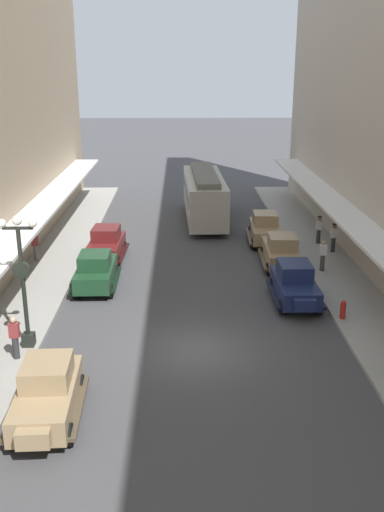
{
  "coord_description": "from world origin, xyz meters",
  "views": [
    {
      "loc": [
        -0.52,
        -19.8,
        10.46
      ],
      "look_at": [
        0.0,
        6.0,
        1.8
      ],
      "focal_mm": 40.26,
      "sensor_mm": 36.0,
      "label": 1
    }
  ],
  "objects": [
    {
      "name": "parked_car_3",
      "position": [
        4.69,
        4.58,
        0.94
      ],
      "size": [
        2.14,
        4.26,
        1.84
      ],
      "color": "#19234C",
      "rests_on": "ground"
    },
    {
      "name": "parked_car_2",
      "position": [
        4.88,
        9.42,
        0.94
      ],
      "size": [
        2.25,
        4.3,
        1.84
      ],
      "color": "#997F5B",
      "rests_on": "ground"
    },
    {
      "name": "pedestrian_4",
      "position": [
        8.24,
        11.53,
        1.01
      ],
      "size": [
        0.36,
        0.28,
        1.67
      ],
      "color": "#2D2D33",
      "rests_on": "sidewalk_right"
    },
    {
      "name": "pedestrian_1",
      "position": [
        7.78,
        13.22,
        1.01
      ],
      "size": [
        0.36,
        0.28,
        1.67
      ],
      "color": "#2D2D33",
      "rests_on": "sidewalk_right"
    },
    {
      "name": "ground_plane",
      "position": [
        0.0,
        0.0,
        0.0
      ],
      "size": [
        200.0,
        200.0,
        0.0
      ],
      "primitive_type": "plane",
      "color": "#424244"
    },
    {
      "name": "fire_hydrant",
      "position": [
        6.35,
        2.44,
        0.56
      ],
      "size": [
        0.24,
        0.24,
        0.82
      ],
      "color": "#B21E19",
      "rests_on": "sidewalk_right"
    },
    {
      "name": "parked_car_0",
      "position": [
        -4.68,
        6.55,
        0.94
      ],
      "size": [
        2.17,
        4.27,
        1.84
      ],
      "color": "#193D23",
      "rests_on": "ground"
    },
    {
      "name": "pedestrian_3",
      "position": [
        -6.61,
        -0.8,
        0.99
      ],
      "size": [
        0.36,
        0.24,
        1.64
      ],
      "color": "#2D2D33",
      "rests_on": "sidewalk_left"
    },
    {
      "name": "parked_car_5",
      "position": [
        -4.66,
        -4.38,
        0.94
      ],
      "size": [
        2.28,
        4.31,
        1.84
      ],
      "color": "#997F5B",
      "rests_on": "ground"
    },
    {
      "name": "parked_car_4",
      "position": [
        4.64,
        13.85,
        0.94
      ],
      "size": [
        2.3,
        4.32,
        1.84
      ],
      "color": "#997F5B",
      "rests_on": "ground"
    },
    {
      "name": "parked_car_1",
      "position": [
        -4.71,
        10.81,
        0.94
      ],
      "size": [
        2.3,
        4.31,
        1.84
      ],
      "color": "#591919",
      "rests_on": "ground"
    },
    {
      "name": "lamp_post_with_clock",
      "position": [
        -6.4,
        0.2,
        2.99
      ],
      "size": [
        1.42,
        0.44,
        5.16
      ],
      "color": "black",
      "rests_on": "sidewalk_left"
    },
    {
      "name": "pedestrian_5",
      "position": [
        -8.51,
        10.35,
        1.01
      ],
      "size": [
        0.36,
        0.28,
        1.67
      ],
      "color": "slate",
      "rests_on": "sidewalk_left"
    },
    {
      "name": "pedestrian_2",
      "position": [
        6.88,
        8.41,
        0.99
      ],
      "size": [
        0.36,
        0.24,
        1.64
      ],
      "color": "#4C4238",
      "rests_on": "sidewalk_right"
    },
    {
      "name": "streetcar",
      "position": [
        1.12,
        19.15,
        1.9
      ],
      "size": [
        2.78,
        9.67,
        3.46
      ],
      "color": "#ADA899",
      "rests_on": "ground"
    }
  ]
}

